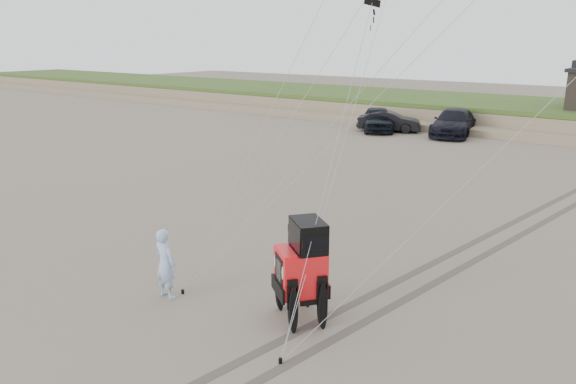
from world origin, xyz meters
name	(u,v)px	position (x,y,z in m)	size (l,w,h in m)	color
ground	(252,340)	(0.00, 0.00, 0.00)	(160.00, 160.00, 0.00)	#6B6054
truck_a	(378,119)	(-12.16, 28.24, 0.88)	(2.07, 5.14, 1.75)	black
truck_b	(389,121)	(-11.36, 28.45, 0.74)	(1.57, 4.51, 1.49)	black
truck_c	(454,123)	(-6.96, 29.66, 0.90)	(2.52, 6.20, 1.80)	black
jeep	(300,281)	(0.26, 1.49, 0.99)	(2.30, 5.33, 1.99)	red
man	(165,264)	(-3.21, 0.32, 0.94)	(0.69, 0.45, 1.89)	#889FD2
stake_main	(183,292)	(-3.03, 0.70, 0.06)	(0.08, 0.08, 0.12)	black
stake_aux	(280,361)	(1.08, -0.35, 0.06)	(0.08, 0.08, 0.12)	black
tire_tracks	(467,255)	(2.00, 8.00, 0.00)	(5.22, 29.74, 0.01)	#4C443D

